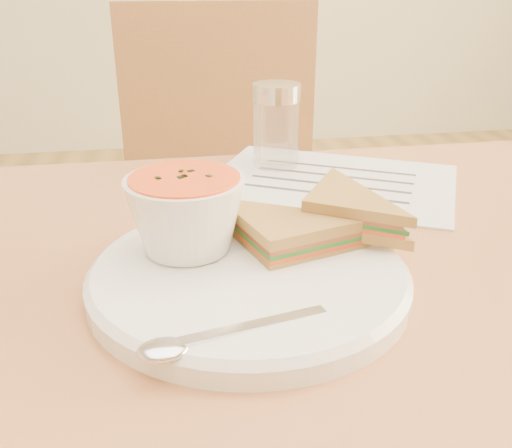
{
  "coord_description": "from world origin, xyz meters",
  "views": [
    {
      "loc": [
        -0.12,
        -0.47,
        1.01
      ],
      "look_at": [
        -0.04,
        -0.02,
        0.8
      ],
      "focal_mm": 40.0,
      "sensor_mm": 36.0,
      "label": 1
    }
  ],
  "objects": [
    {
      "name": "chair_far",
      "position": [
        0.02,
        0.57,
        0.47
      ],
      "size": [
        0.43,
        0.43,
        0.95
      ],
      "primitive_type": null,
      "rotation": [
        0.0,
        0.0,
        3.16
      ],
      "color": "brown",
      "rests_on": "floor"
    },
    {
      "name": "plate",
      "position": [
        -0.05,
        -0.04,
        0.76
      ],
      "size": [
        0.35,
        0.35,
        0.02
      ],
      "primitive_type": null,
      "rotation": [
        0.0,
        0.0,
        0.32
      ],
      "color": "white",
      "rests_on": "dining_table"
    },
    {
      "name": "soup_bowl",
      "position": [
        -0.1,
        0.0,
        0.8
      ],
      "size": [
        0.13,
        0.13,
        0.07
      ],
      "primitive_type": null,
      "rotation": [
        0.0,
        0.0,
        0.25
      ],
      "color": "white",
      "rests_on": "plate"
    },
    {
      "name": "sandwich_half_a",
      "position": [
        -0.04,
        -0.05,
        0.78
      ],
      "size": [
        0.14,
        0.14,
        0.03
      ],
      "primitive_type": null,
      "rotation": [
        0.0,
        0.0,
        0.28
      ],
      "color": "#AF833D",
      "rests_on": "plate"
    },
    {
      "name": "sandwich_half_b",
      "position": [
        0.0,
        0.0,
        0.79
      ],
      "size": [
        0.14,
        0.14,
        0.03
      ],
      "primitive_type": null,
      "rotation": [
        0.0,
        0.0,
        -0.57
      ],
      "color": "#AF833D",
      "rests_on": "plate"
    },
    {
      "name": "spoon",
      "position": [
        -0.08,
        -0.13,
        0.77
      ],
      "size": [
        0.18,
        0.08,
        0.01
      ],
      "primitive_type": null,
      "rotation": [
        0.0,
        0.0,
        0.24
      ],
      "color": "silver",
      "rests_on": "plate"
    },
    {
      "name": "paper_menu",
      "position": [
        0.1,
        0.21,
        0.75
      ],
      "size": [
        0.38,
        0.35,
        0.0
      ],
      "primitive_type": null,
      "rotation": [
        0.0,
        0.0,
        -0.5
      ],
      "color": "white",
      "rests_on": "dining_table"
    },
    {
      "name": "condiment_shaker",
      "position": [
        0.04,
        0.28,
        0.81
      ],
      "size": [
        0.08,
        0.08,
        0.12
      ],
      "primitive_type": null,
      "rotation": [
        0.0,
        0.0,
        -0.32
      ],
      "color": "silver",
      "rests_on": "dining_table"
    }
  ]
}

